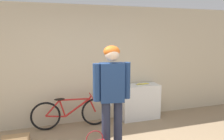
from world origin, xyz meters
name	(u,v)px	position (x,y,z in m)	size (l,w,h in m)	color
wall_back	(86,65)	(0.00, 2.43, 1.30)	(8.00, 0.07, 2.60)	beige
side_shelf	(140,102)	(1.22, 2.18, 0.41)	(0.90, 0.40, 0.81)	white
person	(112,89)	(0.16, 1.03, 1.08)	(0.64, 0.29, 1.80)	#23283D
bicycle	(71,113)	(-0.39, 2.14, 0.33)	(1.65, 0.46, 0.68)	black
banana	(142,84)	(1.28, 2.18, 0.83)	(0.33, 0.09, 0.03)	#EAD64C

